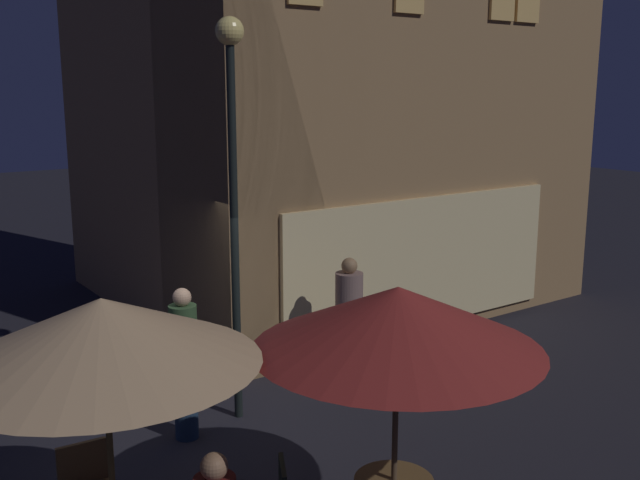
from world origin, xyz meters
The scene contains 7 objects.
ground_plane centered at (0.00, 0.00, 0.00)m, with size 60.00×60.00×0.00m, color black.
cafe_building centered at (3.85, 3.07, 3.66)m, with size 7.80×6.94×7.33m.
street_lamp_near_corner centered at (0.82, -0.02, 3.26)m, with size 0.32×0.32×4.77m.
patio_umbrella_0 centered at (-1.58, -2.36, 2.22)m, with size 2.36×2.36×2.48m.
patio_umbrella_1 centered at (0.52, -3.26, 2.16)m, with size 2.39×2.39×2.43m.
patron_standing_1 centered at (0.06, -0.17, 0.92)m, with size 0.32×0.32×1.80m.
patron_standing_2 centered at (2.56, 0.01, 0.89)m, with size 0.38×0.38×1.77m.
Camera 1 is at (-3.28, -7.50, 3.98)m, focal length 41.28 mm.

